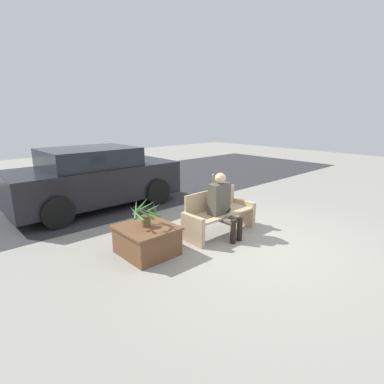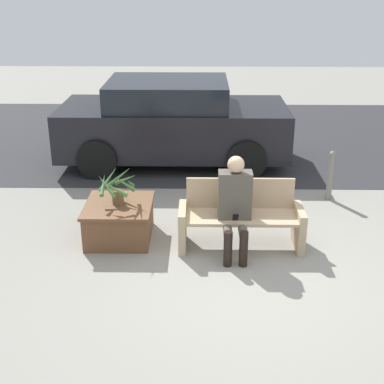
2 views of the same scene
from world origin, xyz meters
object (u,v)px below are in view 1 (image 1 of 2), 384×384
object	(u,v)px
bench	(218,214)
person_seated	(222,203)
parked_car	(94,178)
bollard_post	(213,188)
planter_box	(147,239)
potted_plant	(146,213)

from	to	relation	value
bench	person_seated	bearing A→B (deg)	-116.15
parked_car	bollard_post	distance (m)	3.05
planter_box	bollard_post	bearing A→B (deg)	24.10
potted_plant	parked_car	distance (m)	3.14
bench	bollard_post	distance (m)	2.11
person_seated	bench	bearing A→B (deg)	63.85
bench	bollard_post	size ratio (longest dim) A/B	2.01
planter_box	person_seated	bearing A→B (deg)	-13.30
potted_plant	parked_car	xyz separation A→B (m)	(0.55, 3.09, 0.03)
person_seated	parked_car	world-z (taller)	parked_car
bench	bollard_post	bearing A→B (deg)	46.11
potted_plant	bollard_post	bearing A→B (deg)	24.07
parked_car	bollard_post	size ratio (longest dim) A/B	5.22
bench	potted_plant	bearing A→B (deg)	173.87
person_seated	parked_car	xyz separation A→B (m)	(-0.93, 3.44, 0.08)
parked_car	person_seated	bearing A→B (deg)	-74.93
bench	planter_box	bearing A→B (deg)	173.82
planter_box	parked_car	world-z (taller)	parked_car
planter_box	bollard_post	world-z (taller)	bollard_post
person_seated	planter_box	size ratio (longest dim) A/B	1.33
bollard_post	planter_box	bearing A→B (deg)	-155.90
parked_car	bollard_post	bearing A→B (deg)	-35.03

